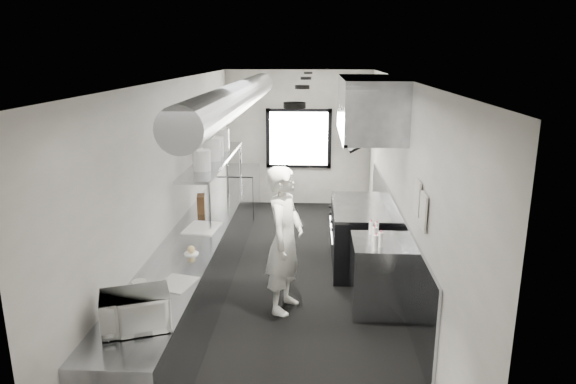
# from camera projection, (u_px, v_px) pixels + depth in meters

# --- Properties ---
(floor) EXTENTS (3.00, 8.00, 0.01)m
(floor) POSITION_uv_depth(u_px,v_px,m) (289.00, 282.00, 7.30)
(floor) COLOR black
(floor) RESTS_ON ground
(ceiling) EXTENTS (3.00, 8.00, 0.01)m
(ceiling) POSITION_uv_depth(u_px,v_px,m) (289.00, 79.00, 6.57)
(ceiling) COLOR white
(ceiling) RESTS_ON wall_back
(wall_back) EXTENTS (3.00, 0.02, 2.80)m
(wall_back) POSITION_uv_depth(u_px,v_px,m) (299.00, 138.00, 10.80)
(wall_back) COLOR beige
(wall_back) RESTS_ON floor
(wall_front) EXTENTS (3.00, 0.02, 2.80)m
(wall_front) POSITION_uv_depth(u_px,v_px,m) (253.00, 354.00, 3.08)
(wall_front) COLOR beige
(wall_front) RESTS_ON floor
(wall_left) EXTENTS (0.02, 8.00, 2.80)m
(wall_left) POSITION_uv_depth(u_px,v_px,m) (178.00, 185.00, 7.02)
(wall_left) COLOR beige
(wall_left) RESTS_ON floor
(wall_right) EXTENTS (0.02, 8.00, 2.80)m
(wall_right) POSITION_uv_depth(u_px,v_px,m) (402.00, 188.00, 6.86)
(wall_right) COLOR beige
(wall_right) RESTS_ON floor
(wall_cladding) EXTENTS (0.03, 5.50, 1.10)m
(wall_cladding) POSITION_uv_depth(u_px,v_px,m) (393.00, 240.00, 7.37)
(wall_cladding) COLOR gray
(wall_cladding) RESTS_ON wall_right
(hvac_duct) EXTENTS (0.40, 6.40, 0.40)m
(hvac_duct) POSITION_uv_depth(u_px,v_px,m) (239.00, 97.00, 7.06)
(hvac_duct) COLOR gray
(hvac_duct) RESTS_ON ceiling
(service_window) EXTENTS (1.36, 0.05, 1.25)m
(service_window) POSITION_uv_depth(u_px,v_px,m) (299.00, 139.00, 10.76)
(service_window) COLOR white
(service_window) RESTS_ON wall_back
(exhaust_hood) EXTENTS (0.81, 2.20, 0.88)m
(exhaust_hood) POSITION_uv_depth(u_px,v_px,m) (369.00, 107.00, 7.30)
(exhaust_hood) COLOR gray
(exhaust_hood) RESTS_ON ceiling
(prep_counter) EXTENTS (0.70, 6.00, 0.90)m
(prep_counter) POSITION_uv_depth(u_px,v_px,m) (199.00, 265.00, 6.76)
(prep_counter) COLOR gray
(prep_counter) RESTS_ON floor
(pass_shelf) EXTENTS (0.45, 3.00, 0.68)m
(pass_shelf) POSITION_uv_depth(u_px,v_px,m) (214.00, 160.00, 7.93)
(pass_shelf) COLOR gray
(pass_shelf) RESTS_ON prep_counter
(range) EXTENTS (0.88, 1.60, 0.94)m
(range) POSITION_uv_depth(u_px,v_px,m) (360.00, 235.00, 7.80)
(range) COLOR black
(range) RESTS_ON floor
(bottle_station) EXTENTS (0.65, 0.80, 0.90)m
(bottle_station) POSITION_uv_depth(u_px,v_px,m) (378.00, 275.00, 6.45)
(bottle_station) COLOR gray
(bottle_station) RESTS_ON floor
(far_work_table) EXTENTS (0.70, 1.20, 0.90)m
(far_work_table) POSITION_uv_depth(u_px,v_px,m) (239.00, 192.00, 10.33)
(far_work_table) COLOR gray
(far_work_table) RESTS_ON floor
(notice_sheet_a) EXTENTS (0.02, 0.28, 0.38)m
(notice_sheet_a) POSITION_uv_depth(u_px,v_px,m) (417.00, 198.00, 5.65)
(notice_sheet_a) COLOR beige
(notice_sheet_a) RESTS_ON wall_right
(notice_sheet_b) EXTENTS (0.02, 0.28, 0.38)m
(notice_sheet_b) POSITION_uv_depth(u_px,v_px,m) (423.00, 212.00, 5.33)
(notice_sheet_b) COLOR beige
(notice_sheet_b) RESTS_ON wall_right
(line_cook) EXTENTS (0.61, 0.77, 1.84)m
(line_cook) POSITION_uv_depth(u_px,v_px,m) (285.00, 240.00, 6.33)
(line_cook) COLOR white
(line_cook) RESTS_ON floor
(microwave) EXTENTS (0.62, 0.55, 0.31)m
(microwave) POSITION_uv_depth(u_px,v_px,m) (135.00, 311.00, 4.31)
(microwave) COLOR white
(microwave) RESTS_ON prep_counter
(deli_tub_a) EXTENTS (0.19, 0.19, 0.10)m
(deli_tub_a) POSITION_uv_depth(u_px,v_px,m) (117.00, 314.00, 4.47)
(deli_tub_a) COLOR #B2B8A9
(deli_tub_a) RESTS_ON prep_counter
(deli_tub_b) EXTENTS (0.16, 0.16, 0.11)m
(deli_tub_b) POSITION_uv_depth(u_px,v_px,m) (140.00, 286.00, 4.99)
(deli_tub_b) COLOR #B2B8A9
(deli_tub_b) RESTS_ON prep_counter
(newspaper) EXTENTS (0.41, 0.47, 0.01)m
(newspaper) POSITION_uv_depth(u_px,v_px,m) (176.00, 283.00, 5.17)
(newspaper) COLOR white
(newspaper) RESTS_ON prep_counter
(small_plate) EXTENTS (0.19, 0.19, 0.01)m
(small_plate) POSITION_uv_depth(u_px,v_px,m) (191.00, 254.00, 5.93)
(small_plate) COLOR silver
(small_plate) RESTS_ON prep_counter
(pastry) EXTENTS (0.09, 0.09, 0.09)m
(pastry) POSITION_uv_depth(u_px,v_px,m) (191.00, 249.00, 5.92)
(pastry) COLOR #DABB72
(pastry) RESTS_ON small_plate
(cutting_board) EXTENTS (0.46, 0.57, 0.02)m
(cutting_board) POSITION_uv_depth(u_px,v_px,m) (202.00, 228.00, 6.79)
(cutting_board) COLOR silver
(cutting_board) RESTS_ON prep_counter
(knife_block) EXTENTS (0.14, 0.25, 0.25)m
(knife_block) POSITION_uv_depth(u_px,v_px,m) (201.00, 204.00, 7.45)
(knife_block) COLOR #513B1C
(knife_block) RESTS_ON prep_counter
(plate_stack_a) EXTENTS (0.24, 0.24, 0.28)m
(plate_stack_a) POSITION_uv_depth(u_px,v_px,m) (202.00, 160.00, 7.07)
(plate_stack_a) COLOR silver
(plate_stack_a) RESTS_ON pass_shelf
(plate_stack_b) EXTENTS (0.31, 0.31, 0.34)m
(plate_stack_b) POSITION_uv_depth(u_px,v_px,m) (212.00, 149.00, 7.72)
(plate_stack_b) COLOR silver
(plate_stack_b) RESTS_ON pass_shelf
(plate_stack_c) EXTENTS (0.23, 0.23, 0.30)m
(plate_stack_c) POSITION_uv_depth(u_px,v_px,m) (217.00, 147.00, 8.03)
(plate_stack_c) COLOR silver
(plate_stack_c) RESTS_ON pass_shelf
(plate_stack_d) EXTENTS (0.24, 0.24, 0.36)m
(plate_stack_d) POSITION_uv_depth(u_px,v_px,m) (222.00, 140.00, 8.49)
(plate_stack_d) COLOR silver
(plate_stack_d) RESTS_ON pass_shelf
(squeeze_bottle_a) EXTENTS (0.07, 0.07, 0.19)m
(squeeze_bottle_a) POSITION_uv_depth(u_px,v_px,m) (376.00, 243.00, 6.02)
(squeeze_bottle_a) COLOR silver
(squeeze_bottle_a) RESTS_ON bottle_station
(squeeze_bottle_b) EXTENTS (0.06, 0.06, 0.18)m
(squeeze_bottle_b) POSITION_uv_depth(u_px,v_px,m) (380.00, 240.00, 6.13)
(squeeze_bottle_b) COLOR silver
(squeeze_bottle_b) RESTS_ON bottle_station
(squeeze_bottle_c) EXTENTS (0.07, 0.07, 0.18)m
(squeeze_bottle_c) POSITION_uv_depth(u_px,v_px,m) (374.00, 234.00, 6.32)
(squeeze_bottle_c) COLOR silver
(squeeze_bottle_c) RESTS_ON bottle_station
(squeeze_bottle_d) EXTENTS (0.07, 0.07, 0.17)m
(squeeze_bottle_d) POSITION_uv_depth(u_px,v_px,m) (376.00, 229.00, 6.50)
(squeeze_bottle_d) COLOR silver
(squeeze_bottle_d) RESTS_ON bottle_station
(squeeze_bottle_e) EXTENTS (0.07, 0.07, 0.17)m
(squeeze_bottle_e) POSITION_uv_depth(u_px,v_px,m) (371.00, 228.00, 6.56)
(squeeze_bottle_e) COLOR silver
(squeeze_bottle_e) RESTS_ON bottle_station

